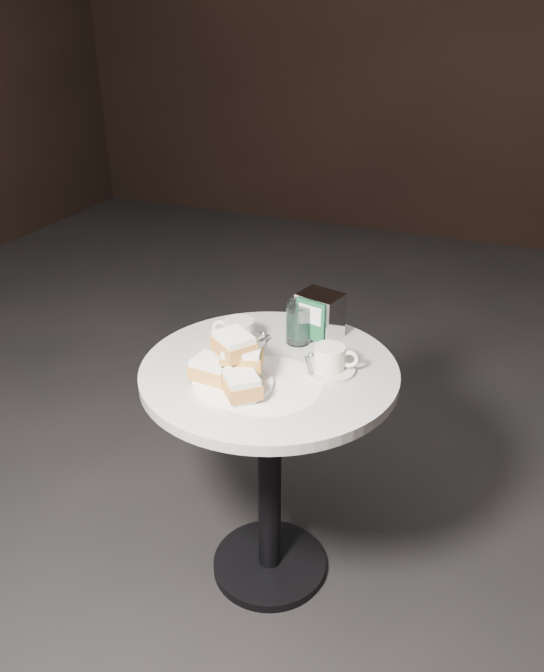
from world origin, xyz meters
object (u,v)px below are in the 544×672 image
Objects in this scene: coffee_cup_right at (330,361)px; coffee_cup_left at (239,334)px; cafe_table at (269,427)px; beignet_plate at (232,369)px; water_glass_left at (297,317)px; water_glass_right at (298,325)px; napkin_dispenser at (320,316)px.

coffee_cup_left is at bearing 158.18° from coffee_cup_right.
beignet_plate reaches higher than cafe_table.
coffee_cup_left is 0.19m from water_glass_left.
coffee_cup_right is (0.16, 0.04, 0.23)m from cafe_table.
cafe_table is 0.30m from water_glass_right.
napkin_dispenser is at bearing -9.50° from water_glass_left.
water_glass_left is at bearing 41.83° from coffee_cup_left.
water_glass_right is (0.02, 0.17, 0.25)m from cafe_table.
water_glass_right reaches higher than coffee_cup_left.
napkin_dispenser reaches higher than water_glass_right.
coffee_cup_right is 0.20m from napkin_dispenser.
water_glass_left reaches higher than cafe_table.
water_glass_left is (0.12, 0.14, 0.01)m from coffee_cup_left.
coffee_cup_left is 0.24m from napkin_dispenser.
beignet_plate reaches higher than coffee_cup_right.
coffee_cup_right reaches higher than cafe_table.
cafe_table is 4.49× the size of coffee_cup_left.
water_glass_right is at bearing 82.43° from cafe_table.
napkin_dispenser is (0.07, 0.22, 0.27)m from cafe_table.
cafe_table is 7.64× the size of water_glass_left.
cafe_table is at bearing -88.50° from water_glass_left.
water_glass_right is at bearing 75.90° from beignet_plate.
coffee_cup_right is at bearing 38.51° from beignet_plate.
beignet_plate is at bearing -112.32° from cafe_table.
beignet_plate is 1.98× the size of napkin_dispenser.
coffee_cup_right is at bearing 14.98° from cafe_table.
coffee_cup_right is 1.73× the size of water_glass_left.
coffee_cup_left is 1.45× the size of water_glass_right.
coffee_cup_left reaches higher than cafe_table.
coffee_cup_right is at bearing -48.71° from napkin_dispenser.
napkin_dispenser reaches higher than beignet_plate.
beignet_plate is 2.81× the size of water_glass_left.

